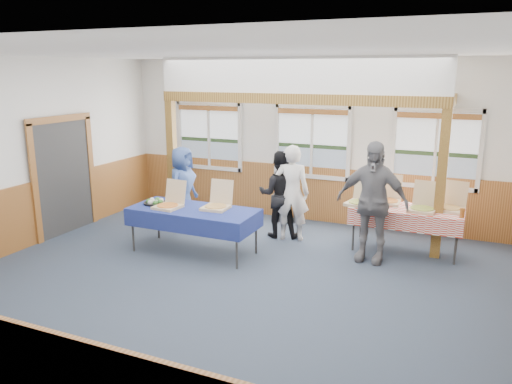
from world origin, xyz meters
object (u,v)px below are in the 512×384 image
(woman_white, at_px, (291,193))
(woman_black, at_px, (280,194))
(person_grey, at_px, (372,202))
(man_blue, at_px, (183,186))
(table_right, at_px, (407,211))
(table_left, at_px, (193,212))

(woman_white, height_order, woman_black, woman_white)
(person_grey, bearing_deg, man_blue, 177.52)
(table_right, relative_size, person_grey, 1.00)
(woman_black, height_order, man_blue, woman_black)
(table_right, height_order, woman_black, woman_black)
(woman_black, relative_size, man_blue, 1.02)
(table_left, bearing_deg, woman_black, 33.51)
(table_left, height_order, woman_black, woman_black)
(person_grey, bearing_deg, woman_white, 167.04)
(table_left, height_order, woman_white, woman_white)
(woman_black, relative_size, person_grey, 0.82)
(woman_black, bearing_deg, table_right, 166.55)
(table_right, height_order, person_grey, person_grey)
(man_blue, xyz_separation_m, person_grey, (3.71, -0.41, 0.19))
(woman_white, relative_size, person_grey, 0.89)
(woman_black, distance_m, man_blue, 1.97)
(table_left, distance_m, table_right, 3.52)
(woman_white, bearing_deg, man_blue, -13.27)
(man_blue, distance_m, person_grey, 3.74)
(table_left, height_order, table_right, same)
(woman_black, bearing_deg, person_grey, 147.03)
(woman_white, xyz_separation_m, man_blue, (-2.22, -0.04, -0.08))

